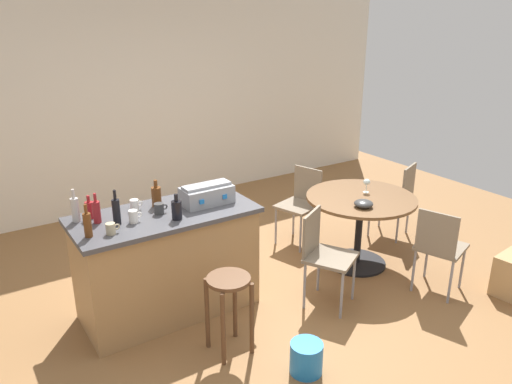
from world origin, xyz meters
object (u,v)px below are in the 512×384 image
folding_chair_near (397,194)px  bottle_6 (116,211)px  bottle_3 (97,211)px  dining_table (360,212)px  folding_chair_far (301,200)px  cup_2 (159,209)px  kitchen_island (167,262)px  cup_0 (111,229)px  bottle_4 (89,210)px  folding_chair_left (323,251)px  bottle_5 (88,224)px  bottle_0 (75,209)px  cup_1 (134,216)px  wooden_stool (229,298)px  cup_3 (135,205)px  folding_chair_right (439,245)px  wine_glass (367,182)px  plastic_bucket (306,358)px  bottle_2 (156,196)px  bottle_1 (177,210)px  serving_bowl (364,204)px  toolbox (207,194)px

folding_chair_near → bottle_6: bearing=-179.7°
folding_chair_near → bottle_3: bottle_3 is taller
dining_table → folding_chair_far: (-0.16, 0.76, -0.08)m
folding_chair_far → cup_2: (-1.87, -0.49, 0.47)m
kitchen_island → cup_0: bearing=-160.4°
bottle_4 → folding_chair_left: bearing=-25.9°
bottle_5 → dining_table: bearing=-3.1°
folding_chair_left → bottle_0: bottle_0 is taller
cup_1 → wooden_stool: bearing=-58.2°
kitchen_island → cup_3: bearing=136.7°
folding_chair_near → folding_chair_far: (-1.00, 0.49, -0.02)m
folding_chair_left → bottle_4: 2.00m
bottle_3 → cup_2: (0.48, -0.10, -0.05)m
dining_table → folding_chair_right: size_ratio=1.30×
bottle_0 → wine_glass: bearing=-8.7°
cup_3 → plastic_bucket: 1.84m
plastic_bucket → wine_glass: bearing=33.9°
cup_1 → kitchen_island: bearing=12.7°
bottle_3 → wine_glass: 2.65m
cup_0 → bottle_2: bearing=34.2°
bottle_3 → cup_1: (0.24, -0.16, -0.04)m
folding_chair_left → bottle_1: bearing=158.9°
cup_3 → bottle_1: bearing=-58.7°
cup_3 → cup_2: bearing=-51.1°
bottle_0 → serving_bowl: (2.45, -0.70, -0.25)m
bottle_1 → cup_2: 0.20m
wooden_stool → bottle_3: bottle_3 is taller
folding_chair_far → plastic_bucket: folding_chair_far is taller
bottle_5 → plastic_bucket: bottle_5 is taller
serving_bowl → plastic_bucket: 1.67m
bottle_2 → cup_3: bottle_2 is taller
serving_bowl → toolbox: bearing=160.9°
cup_2 → toolbox: bearing=-0.8°
bottle_1 → bottle_5: 0.69m
toolbox → bottle_2: (-0.39, 0.18, 0.01)m
bottle_2 → bottle_4: 0.55m
bottle_1 → bottle_6: bearing=159.6°
folding_chair_near → bottle_5: size_ratio=3.43×
wine_glass → serving_bowl: size_ratio=0.80×
folding_chair_right → bottle_1: bottle_1 is taller
bottle_2 → cup_1: 0.37m
folding_chair_near → folding_chair_left: size_ratio=1.02×
cup_1 → serving_bowl: 2.13m
folding_chair_right → cup_1: cup_1 is taller
bottle_6 → wine_glass: size_ratio=1.97×
folding_chair_left → cup_1: (-1.48, 0.57, 0.47)m
folding_chair_far → bottle_5: bottle_5 is taller
bottle_4 → bottle_0: bearing=-177.8°
wooden_stool → plastic_bucket: size_ratio=2.64×
dining_table → bottle_3: bottle_3 is taller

